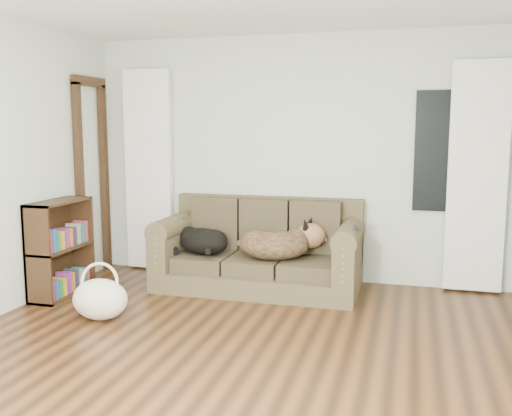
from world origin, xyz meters
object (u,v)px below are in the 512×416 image
(bookshelf, at_px, (60,245))
(tote_bag, at_px, (100,301))
(sofa, at_px, (258,245))
(dog_shepherd, at_px, (278,245))
(dog_black_lab, at_px, (200,240))

(bookshelf, bearing_deg, tote_bag, -36.68)
(sofa, xyz_separation_m, dog_shepherd, (0.23, -0.09, 0.04))
(sofa, bearing_deg, dog_shepherd, -22.11)
(dog_black_lab, xyz_separation_m, bookshelf, (-1.19, -0.67, 0.02))
(bookshelf, bearing_deg, dog_shepherd, 16.84)
(tote_bag, height_order, bookshelf, bookshelf)
(dog_black_lab, bearing_deg, bookshelf, -115.76)
(dog_black_lab, xyz_separation_m, tote_bag, (-0.45, -1.22, -0.32))
(sofa, distance_m, tote_bag, 1.68)
(dog_black_lab, distance_m, tote_bag, 1.33)
(dog_shepherd, bearing_deg, bookshelf, 8.34)
(sofa, relative_size, bookshelf, 2.17)
(dog_black_lab, relative_size, tote_bag, 1.29)
(tote_bag, bearing_deg, dog_shepherd, 42.40)
(dog_black_lab, xyz_separation_m, dog_shepherd, (0.84, -0.04, 0.01))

